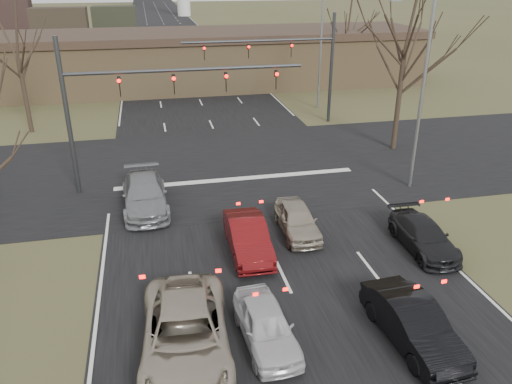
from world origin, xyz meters
The scene contains 18 objects.
ground centered at (0.00, 0.00, 0.00)m, with size 360.00×360.00×0.00m, color #434726.
road_main centered at (0.00, 60.00, 0.01)m, with size 14.00×300.00×0.02m, color black.
road_cross centered at (0.00, 15.00, 0.01)m, with size 200.00×14.00×0.02m, color black.
building centered at (2.00, 38.00, 2.67)m, with size 42.40×10.40×5.30m.
mast_arm_near centered at (-5.23, 13.00, 5.07)m, with size 12.12×0.24×8.00m.
mast_arm_far centered at (6.18, 23.00, 5.02)m, with size 11.12×0.24×8.00m.
streetlight_right_near centered at (8.82, 10.00, 5.59)m, with size 2.34×0.25×10.00m.
streetlight_right_far centered at (9.32, 27.00, 5.59)m, with size 2.34×0.25×10.00m.
tree_right_near centered at (11.00, 16.00, 8.90)m, with size 6.90×6.90×11.50m.
tree_left_far centered at (-13.00, 25.00, 7.34)m, with size 5.70×5.70×9.50m.
tree_right_far centered at (15.00, 35.00, 6.96)m, with size 5.40×5.40×9.00m.
car_silver_suv centered at (-4.00, -0.43, 0.80)m, with size 2.64×5.72×1.59m, color #B1A48F.
car_white_sedan centered at (-1.49, -0.36, 0.64)m, with size 1.52×3.78×1.29m, color silver.
car_black_hatch centered at (3.00, -1.35, 0.71)m, with size 1.51×4.33×1.43m, color black.
car_charcoal_sedan centered at (6.29, 3.83, 0.61)m, with size 1.71×4.21×1.22m, color black.
car_grey_ahead centered at (-5.07, 10.28, 0.76)m, with size 2.12×5.21×1.51m, color gray.
car_red_ahead centered at (-0.97, 5.14, 0.72)m, with size 1.51×4.34×1.43m, color #610D10.
car_silver_ahead centered at (1.51, 6.30, 0.66)m, with size 1.55×3.86×1.32m, color #AB9F8A.
Camera 1 is at (-4.47, -12.55, 10.85)m, focal length 35.00 mm.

